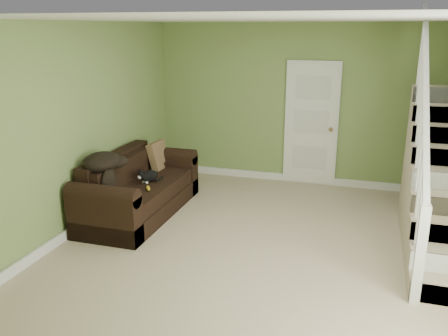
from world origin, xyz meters
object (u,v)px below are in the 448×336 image
Objects in this scene: sofa at (137,191)px; cat at (149,176)px; banana at (148,188)px; side_table at (157,174)px.

sofa is 0.28m from cat.
cat is at bearing 83.29° from banana.
sofa is at bearing -81.26° from side_table.
side_table is 1.71× the size of cat.
cat is (0.31, -0.90, 0.26)m from side_table.
side_table is 1.30m from banana.
banana is at bearing -48.92° from cat.
side_table is at bearing 98.74° from sofa.
side_table is at bearing 79.13° from banana.
sofa is at bearing 108.79° from banana.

